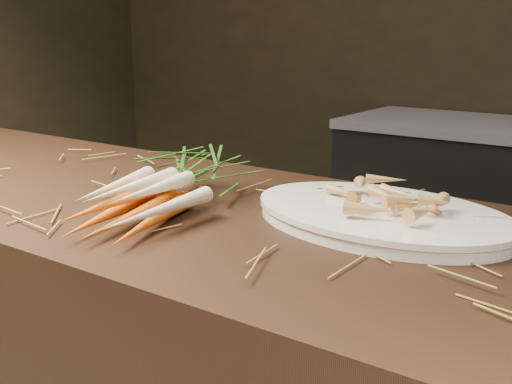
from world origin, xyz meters
TOP-DOWN VIEW (x-y plane):
  - straw_bedding at (0.00, 0.30)m, footprint 1.40×0.60m
  - root_veg_bunch at (-0.04, 0.27)m, footprint 0.26×0.51m
  - serving_platter at (0.33, 0.39)m, footprint 0.49×0.36m
  - roasted_veg_heap at (0.33, 0.39)m, footprint 0.24×0.19m
  - serving_fork at (0.49, 0.35)m, footprint 0.16×0.10m

SIDE VIEW (x-z plane):
  - straw_bedding at x=0.00m, z-range 0.90..0.92m
  - serving_platter at x=0.33m, z-range 0.90..0.92m
  - serving_fork at x=0.49m, z-range 0.92..0.93m
  - root_veg_bunch at x=-0.04m, z-range 0.90..0.99m
  - roasted_veg_heap at x=0.33m, z-range 0.92..0.98m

